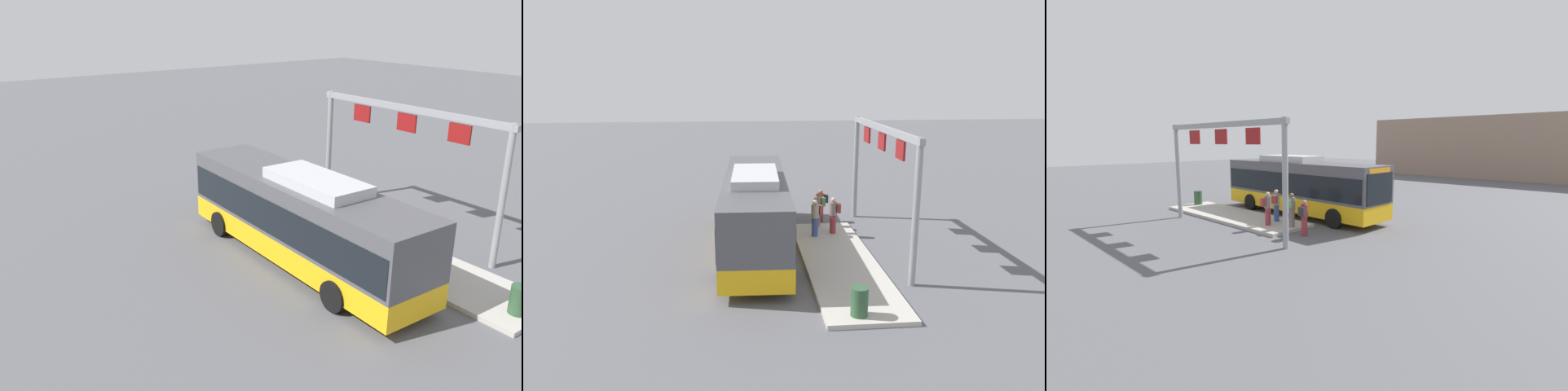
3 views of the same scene
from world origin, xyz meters
TOP-DOWN VIEW (x-y plane):
  - ground_plane at (0.00, 0.00)m, footprint 120.00×120.00m
  - platform_curb at (-2.27, -3.19)m, footprint 10.00×2.80m
  - bus_main at (-0.01, 0.00)m, footprint 11.04×2.96m
  - person_boarding at (3.53, -3.41)m, footprint 0.44×0.59m
  - person_waiting_near at (2.35, -3.05)m, footprint 0.36×0.54m
  - person_waiting_mid at (0.86, -2.70)m, footprint 0.51×0.60m
  - person_waiting_far at (1.19, -3.59)m, footprint 0.42×0.57m
  - platform_sign_gantry at (-0.04, -5.29)m, footprint 9.09×0.24m
  - trash_bin at (-6.71, -2.84)m, footprint 0.52×0.52m

SIDE VIEW (x-z plane):
  - ground_plane at x=0.00m, z-range 0.00..0.00m
  - platform_curb at x=-2.27m, z-range 0.00..0.16m
  - trash_bin at x=-6.71m, z-range 0.16..1.06m
  - person_boarding at x=3.53m, z-range 0.06..1.73m
  - person_waiting_near at x=2.35m, z-range 0.22..1.89m
  - person_waiting_mid at x=0.86m, z-range 0.22..1.89m
  - person_waiting_far at x=1.19m, z-range 0.22..1.89m
  - bus_main at x=-0.01m, z-range 0.08..3.54m
  - platform_sign_gantry at x=-0.04m, z-range 1.14..6.34m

